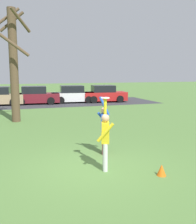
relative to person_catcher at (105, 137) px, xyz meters
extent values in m
plane|color=#567F3D|center=(-0.27, 0.32, -0.98)|extent=(120.00, 120.00, 0.00)
cylinder|color=silver|center=(-0.04, -0.12, -0.57)|extent=(0.14, 0.14, 0.82)
cylinder|color=silver|center=(0.04, 0.12, -0.57)|extent=(0.14, 0.14, 0.82)
cube|color=gold|center=(0.00, 0.00, 0.14)|extent=(0.32, 0.41, 0.60)
sphere|color=tan|center=(0.00, 0.00, 0.55)|extent=(0.23, 0.23, 0.23)
cylinder|color=gold|center=(-0.07, -0.21, 0.19)|extent=(0.48, 0.23, 0.58)
cylinder|color=gold|center=(0.07, 0.21, 0.77)|extent=(0.09, 0.09, 0.66)
cylinder|color=maroon|center=(0.51, 1.57, -0.57)|extent=(0.14, 0.14, 0.82)
cylinder|color=maroon|center=(0.43, 1.32, -0.57)|extent=(0.14, 0.14, 0.82)
cube|color=#234CB2|center=(0.47, 1.44, 0.14)|extent=(0.32, 0.41, 0.60)
sphere|color=tan|center=(0.47, 1.44, 0.55)|extent=(0.23, 0.23, 0.23)
cylinder|color=#234CB2|center=(0.54, 1.66, 0.19)|extent=(0.48, 0.23, 0.58)
cylinder|color=#234CB2|center=(0.40, 1.23, 0.74)|extent=(0.35, 0.18, 0.65)
cylinder|color=white|center=(0.07, 0.21, 1.11)|extent=(0.26, 0.26, 0.02)
cylinder|color=black|center=(-2.28, 18.06, -0.65)|extent=(0.68, 0.28, 0.66)
cylinder|color=black|center=(-2.45, 16.25, -0.65)|extent=(0.68, 0.28, 0.66)
cube|color=maroon|center=(-0.51, 17.18, -0.43)|extent=(4.25, 2.17, 0.80)
cube|color=black|center=(-0.66, 17.20, 0.29)|extent=(2.24, 1.83, 0.64)
cylinder|color=black|center=(0.84, 17.98, -0.65)|extent=(0.68, 0.28, 0.66)
cylinder|color=black|center=(0.67, 16.16, -0.65)|extent=(0.68, 0.28, 0.66)
cylinder|color=black|center=(-1.70, 18.21, -0.65)|extent=(0.68, 0.28, 0.66)
cylinder|color=black|center=(-1.86, 16.39, -0.65)|extent=(0.68, 0.28, 0.66)
cube|color=white|center=(2.94, 17.21, -0.43)|extent=(4.25, 2.17, 0.80)
cube|color=black|center=(2.79, 17.22, 0.29)|extent=(2.24, 1.83, 0.64)
cylinder|color=black|center=(4.29, 18.00, -0.65)|extent=(0.68, 0.28, 0.66)
cylinder|color=black|center=(4.12, 16.18, -0.65)|extent=(0.68, 0.28, 0.66)
cylinder|color=black|center=(1.75, 18.23, -0.65)|extent=(0.68, 0.28, 0.66)
cylinder|color=black|center=(1.59, 16.42, -0.65)|extent=(0.68, 0.28, 0.66)
cube|color=red|center=(5.92, 16.84, -0.43)|extent=(4.25, 2.17, 0.80)
cube|color=black|center=(5.77, 16.85, 0.29)|extent=(2.24, 1.83, 0.64)
cylinder|color=black|center=(7.27, 17.63, -0.65)|extent=(0.68, 0.28, 0.66)
cylinder|color=black|center=(7.11, 15.81, -0.65)|extent=(0.68, 0.28, 0.66)
cylinder|color=black|center=(4.74, 17.86, -0.65)|extent=(0.68, 0.28, 0.66)
cylinder|color=black|center=(4.57, 16.05, -0.65)|extent=(0.68, 0.28, 0.66)
cube|color=#38383D|center=(-0.23, 17.19, -0.98)|extent=(21.81, 6.40, 0.01)
cylinder|color=brown|center=(-2.36, 8.75, 2.18)|extent=(0.48, 0.48, 6.33)
cylinder|color=brown|center=(-2.56, 9.38, 4.96)|extent=(1.40, 0.59, 1.18)
cylinder|color=brown|center=(-1.91, 8.27, 4.62)|extent=(1.15, 1.09, 1.17)
cylinder|color=brown|center=(-2.35, 9.40, 4.71)|extent=(1.41, 0.18, 1.24)
cylinder|color=brown|center=(-2.45, 7.87, 3.38)|extent=(1.88, 0.36, 1.46)
cone|color=orange|center=(1.33, -0.90, -0.82)|extent=(0.26, 0.26, 0.32)
camera|label=1|loc=(-2.46, -6.92, 1.84)|focal=42.03mm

